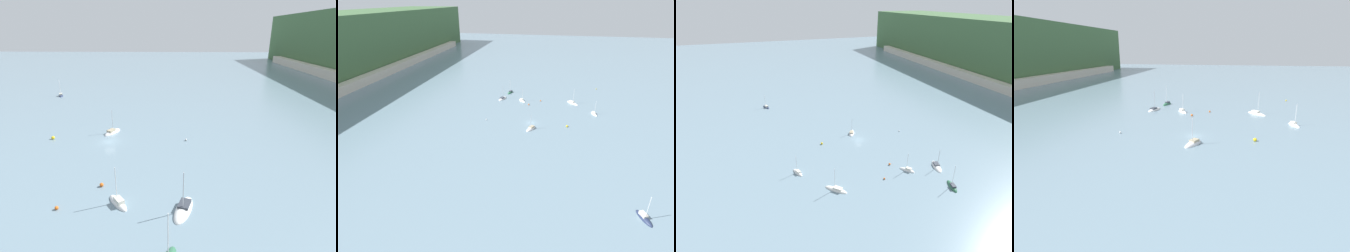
# 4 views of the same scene
# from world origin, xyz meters

# --- Properties ---
(ground_plane) EXTENTS (600.00, 600.00, 0.00)m
(ground_plane) POSITION_xyz_m (0.00, 0.00, 0.00)
(ground_plane) COLOR slate
(sailboat_0) EXTENTS (6.14, 3.13, 8.32)m
(sailboat_0) POSITION_xyz_m (37.22, 15.90, 0.10)
(sailboat_0) COLOR #2D6647
(sailboat_0) RESTS_ON ground_plane
(sailboat_1) EXTENTS (7.51, 4.42, 7.81)m
(sailboat_1) POSITION_xyz_m (26.71, 18.16, 0.08)
(sailboat_1) COLOR white
(sailboat_1) RESTS_ON ground_plane
(sailboat_2) EXTENTS (5.15, 4.56, 7.28)m
(sailboat_2) POSITION_xyz_m (25.35, 7.47, 0.13)
(sailboat_2) COLOR white
(sailboat_2) RESTS_ON ground_plane
(sailboat_3) EXTENTS (6.03, 3.84, 7.73)m
(sailboat_3) POSITION_xyz_m (-49.09, -33.07, 0.13)
(sailboat_3) COLOR #232D4C
(sailboat_3) RESTS_ON ground_plane
(sailboat_4) EXTENTS (6.41, 4.66, 7.37)m
(sailboat_4) POSITION_xyz_m (-6.09, -0.66, 0.08)
(sailboat_4) COLOR silver
(sailboat_4) RESTS_ON ground_plane
(sailboat_5) EXTENTS (5.34, 3.31, 7.17)m
(sailboat_5) POSITION_xyz_m (14.64, -27.59, 0.11)
(sailboat_5) COLOR white
(sailboat_5) RESTS_ON ground_plane
(sailboat_6) EXTENTS (6.66, 6.66, 8.29)m
(sailboat_6) POSITION_xyz_m (27.07, -18.13, 0.11)
(sailboat_6) COLOR white
(sailboat_6) RESTS_ON ground_plane
(mooring_buoy_0) EXTENTS (0.86, 0.86, 0.86)m
(mooring_buoy_0) POSITION_xyz_m (-1.22, -15.17, 0.43)
(mooring_buoy_0) COLOR yellow
(mooring_buoy_0) RESTS_ON ground_plane
(mooring_buoy_1) EXTENTS (0.52, 0.52, 0.52)m
(mooring_buoy_1) POSITION_xyz_m (-1.16, 19.59, 0.26)
(mooring_buoy_1) COLOR white
(mooring_buoy_1) RESTS_ON ground_plane
(mooring_buoy_2) EXTENTS (0.72, 0.72, 0.72)m
(mooring_buoy_2) POSITION_xyz_m (20.42, 3.42, 0.36)
(mooring_buoy_2) COLOR orange
(mooring_buoy_2) RESTS_ON ground_plane
(mooring_buoy_3) EXTENTS (0.59, 0.59, 0.59)m
(mooring_buoy_3) POSITION_xyz_m (27.11, -2.01, 0.30)
(mooring_buoy_3) COLOR orange
(mooring_buoy_3) RESTS_ON ground_plane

